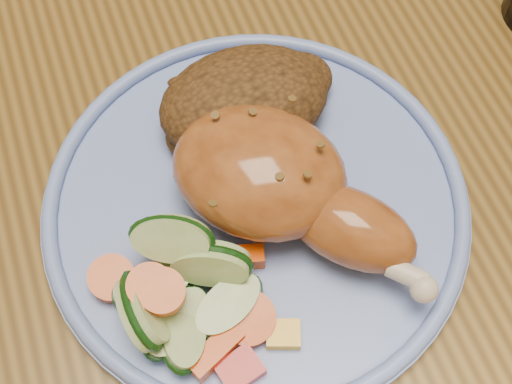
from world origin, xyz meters
TOP-DOWN VIEW (x-y plane):
  - ground at (0.00, 0.00)m, footprint 4.00×4.00m
  - dining_table at (0.00, 0.00)m, footprint 0.90×1.40m
  - plate at (-0.03, -0.11)m, footprint 0.27×0.27m
  - plate_rim at (-0.03, -0.11)m, footprint 0.27×0.27m
  - chicken_leg at (-0.01, -0.11)m, footprint 0.15×0.18m
  - rice_pilaf at (-0.01, -0.04)m, footprint 0.12×0.08m
  - vegetable_pile at (-0.09, -0.16)m, footprint 0.11×0.12m

SIDE VIEW (x-z plane):
  - ground at x=0.00m, z-range 0.00..0.00m
  - dining_table at x=0.00m, z-range 0.29..1.04m
  - plate at x=-0.03m, z-range 0.75..0.76m
  - plate_rim at x=-0.03m, z-range 0.76..0.77m
  - vegetable_pile at x=-0.09m, z-range 0.75..0.81m
  - rice_pilaf at x=-0.01m, z-range 0.76..0.81m
  - chicken_leg at x=-0.01m, z-range 0.76..0.82m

